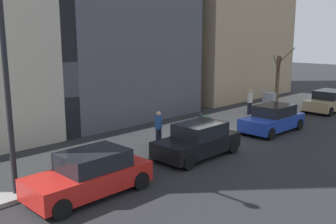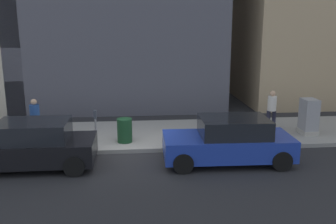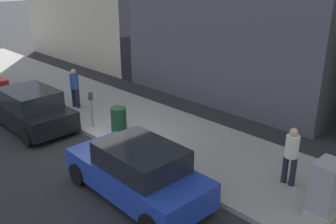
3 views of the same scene
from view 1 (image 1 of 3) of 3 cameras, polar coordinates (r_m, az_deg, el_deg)
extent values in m
plane|color=#232326|center=(20.00, 8.11, -4.05)|extent=(120.00, 120.00, 0.00)
cube|color=gray|center=(21.17, 3.75, -2.88)|extent=(4.00, 36.00, 0.15)
cube|color=tan|center=(29.27, 23.12, 1.19)|extent=(1.85, 4.22, 0.70)
cube|color=black|center=(29.36, 23.36, 2.48)|extent=(1.63, 2.22, 0.60)
cylinder|color=black|center=(27.59, 23.48, 0.06)|extent=(0.23, 0.64, 0.64)
cylinder|color=black|center=(28.24, 20.29, 0.54)|extent=(0.23, 0.64, 0.64)
cylinder|color=black|center=(31.05, 22.72, 1.28)|extent=(0.23, 0.64, 0.64)
cube|color=#1E389E|center=(21.92, 15.57, -1.46)|extent=(1.91, 4.25, 0.70)
cube|color=black|center=(21.96, 15.93, 0.28)|extent=(1.66, 2.24, 0.60)
cylinder|color=black|center=(20.26, 15.38, -3.22)|extent=(0.24, 0.65, 0.64)
cylinder|color=black|center=(21.13, 11.42, -2.43)|extent=(0.24, 0.65, 0.64)
cylinder|color=black|center=(22.92, 19.34, -1.78)|extent=(0.24, 0.65, 0.64)
cylinder|color=black|center=(23.70, 15.68, -1.14)|extent=(0.24, 0.65, 0.64)
cube|color=black|center=(16.81, 4.45, -4.93)|extent=(1.80, 4.20, 0.70)
cube|color=black|center=(16.79, 4.92, -2.66)|extent=(1.60, 2.20, 0.60)
cylinder|color=black|center=(15.23, 3.13, -7.64)|extent=(0.22, 0.64, 0.64)
cylinder|color=black|center=(16.34, -1.38, -6.29)|extent=(0.22, 0.64, 0.64)
cylinder|color=black|center=(17.58, 9.84, -5.19)|extent=(0.22, 0.64, 0.64)
cylinder|color=black|center=(18.55, 5.51, -4.19)|extent=(0.22, 0.64, 0.64)
cube|color=red|center=(13.06, -11.93, -10.01)|extent=(1.82, 4.21, 0.70)
cube|color=black|center=(12.95, -11.30, -7.12)|extent=(1.61, 2.21, 0.60)
cylinder|color=black|center=(11.76, -15.98, -14.02)|extent=(0.22, 0.64, 0.64)
cylinder|color=black|center=(13.16, -19.73, -11.46)|extent=(0.22, 0.64, 0.64)
cylinder|color=black|center=(13.39, -4.20, -10.39)|extent=(0.22, 0.64, 0.64)
cylinder|color=black|center=(14.63, -8.65, -8.57)|extent=(0.22, 0.64, 0.64)
cylinder|color=slate|center=(19.17, 4.94, -2.57)|extent=(0.07, 0.07, 1.05)
cube|color=#2D333D|center=(19.02, 4.97, -0.60)|extent=(0.14, 0.10, 0.30)
cube|color=#A8A399|center=(26.52, 15.06, 0.02)|extent=(0.83, 0.61, 0.18)
cube|color=#939399|center=(26.40, 15.14, 1.54)|extent=(0.75, 0.55, 1.25)
cylinder|color=black|center=(12.96, -23.22, 2.12)|extent=(0.18, 0.18, 6.50)
cylinder|color=brown|center=(29.89, 16.34, 4.62)|extent=(0.28, 0.28, 3.71)
cylinder|color=brown|center=(29.18, 16.70, 6.95)|extent=(0.75, 1.04, 1.24)
cylinder|color=brown|center=(30.27, 16.08, 7.43)|extent=(0.85, 0.82, 0.93)
cylinder|color=brown|center=(30.10, 17.70, 8.29)|extent=(0.66, 1.30, 1.16)
cylinder|color=brown|center=(29.32, 16.62, 6.72)|extent=(0.63, 0.83, 1.48)
cylinder|color=#14381E|center=(20.23, 5.78, -2.06)|extent=(0.56, 0.56, 0.90)
cylinder|color=#1E1E2D|center=(25.64, 12.16, 0.50)|extent=(0.16, 0.16, 0.82)
cylinder|color=#1E1E2D|center=(25.83, 12.45, 0.57)|extent=(0.16, 0.16, 0.82)
cylinder|color=silver|center=(25.61, 12.38, 2.12)|extent=(0.36, 0.36, 0.62)
sphere|color=tan|center=(25.55, 12.42, 3.05)|extent=(0.22, 0.22, 0.22)
cylinder|color=#1E1E2D|center=(17.94, -1.64, -3.88)|extent=(0.16, 0.16, 0.82)
cylinder|color=#1E1E2D|center=(18.14, -1.24, -3.71)|extent=(0.16, 0.16, 0.82)
cylinder|color=#23478C|center=(17.86, -1.45, -1.57)|extent=(0.36, 0.36, 0.62)
sphere|color=tan|center=(17.77, -1.46, -0.25)|extent=(0.22, 0.22, 0.22)
camera|label=2|loc=(15.86, 49.33, 4.72)|focal=40.00mm
camera|label=3|loc=(25.94, 34.45, 10.37)|focal=40.00mm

